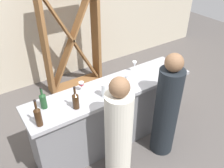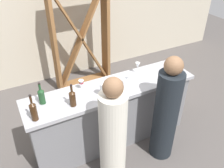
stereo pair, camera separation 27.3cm
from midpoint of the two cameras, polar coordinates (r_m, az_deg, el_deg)
ground_plane at (r=3.80m, az=2.11°, el=-12.87°), size 12.00×12.00×0.00m
back_wall at (r=4.83m, az=-10.89°, el=16.90°), size 8.00×0.10×2.80m
bar_counter at (r=3.46m, az=2.28°, el=-7.33°), size 2.34×0.56×0.96m
wine_rack at (r=4.54m, az=-5.66°, el=10.75°), size 1.08×0.28×1.99m
wine_bottle_leftmost_amber_brown at (r=2.68m, az=-15.37°, el=-6.18°), size 0.08×0.08×0.33m
wine_bottle_second_left_olive_green at (r=2.91m, az=-13.84°, el=-2.79°), size 0.08×0.08×0.29m
wine_bottle_center_amber_brown at (r=2.81m, az=-6.62°, el=-3.33°), size 0.08×0.08×0.29m
wine_glass_near_left at (r=3.03m, az=2.03°, el=-0.34°), size 0.06×0.06×0.14m
wine_glass_near_center at (r=3.16m, az=5.94°, el=1.32°), size 0.07×0.07×0.15m
wine_glass_near_right at (r=3.09m, az=-4.79°, el=0.15°), size 0.07×0.07×0.13m
wine_glass_far_left at (r=3.44m, az=8.36°, el=4.25°), size 0.06×0.06×0.17m
water_pitcher at (r=2.96m, az=0.59°, el=-1.41°), size 0.09×0.09×0.18m
person_left_guest at (r=2.86m, az=3.01°, el=-12.36°), size 0.41×0.41×1.50m
person_center_guest at (r=3.23m, az=15.06°, el=-6.80°), size 0.35×0.35×1.54m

